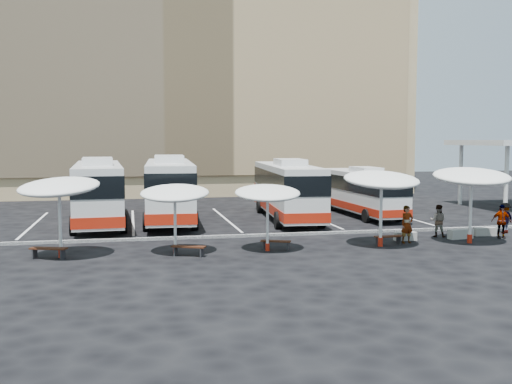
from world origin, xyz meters
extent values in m
plane|color=black|center=(0.00, 0.00, 0.00)|extent=(120.00, 120.00, 0.00)
cube|color=tan|center=(0.00, 32.00, 12.50)|extent=(42.00, 18.00, 25.00)
cube|color=tan|center=(0.00, 22.90, 12.00)|extent=(40.00, 0.30, 20.00)
cylinder|color=silver|center=(20.00, 7.00, 2.40)|extent=(0.30, 0.30, 4.80)
cylinder|color=silver|center=(20.00, 13.00, 2.40)|extent=(0.30, 0.30, 4.80)
cube|color=black|center=(0.00, 0.50, 0.07)|extent=(34.00, 0.25, 0.15)
cube|color=white|center=(-12.00, 8.00, 0.01)|extent=(0.15, 12.00, 0.01)
cube|color=white|center=(-6.00, 8.00, 0.01)|extent=(0.15, 12.00, 0.01)
cube|color=white|center=(0.00, 8.00, 0.01)|extent=(0.15, 12.00, 0.01)
cube|color=white|center=(6.00, 8.00, 0.01)|extent=(0.15, 12.00, 0.01)
cube|color=white|center=(12.00, 8.00, 0.01)|extent=(0.15, 12.00, 0.01)
cube|color=silver|center=(-8.08, 7.39, 2.10)|extent=(3.29, 13.06, 3.24)
cube|color=black|center=(-8.08, 7.39, 2.75)|extent=(3.36, 13.13, 1.19)
cube|color=#A81D0C|center=(-8.08, 7.39, 0.92)|extent=(3.36, 13.13, 0.59)
cube|color=#A81D0C|center=(-8.38, 13.86, 1.30)|extent=(2.77, 0.34, 1.51)
cube|color=silver|center=(-8.03, 6.31, 3.94)|extent=(1.87, 3.31, 0.43)
cylinder|color=black|center=(-9.60, 11.10, 0.54)|extent=(0.43, 1.10, 1.08)
cylinder|color=black|center=(-6.91, 11.23, 0.54)|extent=(0.43, 1.10, 1.08)
cylinder|color=black|center=(-9.23, 3.02, 0.54)|extent=(0.43, 1.10, 1.08)
cylinder|color=black|center=(-6.53, 3.14, 0.54)|extent=(0.43, 1.10, 1.08)
cube|color=silver|center=(-3.67, 8.03, 2.15)|extent=(3.42, 13.38, 3.31)
cube|color=black|center=(-3.67, 8.03, 2.82)|extent=(3.49, 13.45, 1.21)
cube|color=#A81D0C|center=(-3.67, 8.03, 0.94)|extent=(3.49, 13.45, 0.61)
cube|color=#A81D0C|center=(-3.34, 14.65, 1.33)|extent=(2.84, 0.36, 1.55)
cube|color=silver|center=(-3.72, 6.93, 4.03)|extent=(1.93, 3.40, 0.44)
cylinder|color=black|center=(-4.85, 11.96, 0.55)|extent=(0.44, 1.12, 1.10)
cylinder|color=black|center=(-2.10, 11.82, 0.55)|extent=(0.44, 1.12, 1.10)
cylinder|color=black|center=(-5.27, 3.69, 0.55)|extent=(0.44, 1.12, 1.10)
cylinder|color=black|center=(-2.51, 3.55, 0.55)|extent=(0.44, 1.12, 1.10)
cube|color=silver|center=(3.92, 7.01, 2.03)|extent=(3.54, 12.64, 3.12)
cube|color=black|center=(3.92, 7.01, 2.65)|extent=(3.60, 12.71, 1.14)
cube|color=#A81D0C|center=(3.92, 7.01, 0.88)|extent=(3.60, 12.71, 0.57)
cube|color=#A81D0C|center=(4.39, 13.23, 1.25)|extent=(2.67, 0.41, 1.46)
cube|color=silver|center=(3.84, 5.97, 3.80)|extent=(1.90, 3.24, 0.42)
cylinder|color=black|center=(2.90, 10.73, 0.52)|extent=(0.44, 1.06, 1.04)
cylinder|color=black|center=(5.49, 10.54, 0.52)|extent=(0.44, 1.06, 1.04)
cylinder|color=black|center=(2.31, 2.96, 0.52)|extent=(0.44, 1.06, 1.04)
cylinder|color=black|center=(4.90, 2.76, 0.52)|extent=(0.44, 1.06, 1.04)
cube|color=silver|center=(9.39, 7.93, 1.72)|extent=(2.55, 10.63, 2.64)
cube|color=black|center=(9.39, 7.93, 2.24)|extent=(2.61, 10.69, 0.97)
cube|color=#A81D0C|center=(9.39, 7.93, 0.75)|extent=(2.61, 10.69, 0.48)
cube|color=#A81D0C|center=(9.21, 13.21, 1.06)|extent=(2.26, 0.25, 1.23)
cube|color=silver|center=(9.41, 7.05, 3.21)|extent=(1.50, 2.69, 0.35)
cylinder|color=black|center=(8.18, 10.97, 0.44)|extent=(0.34, 0.89, 0.88)
cylinder|color=black|center=(10.38, 11.04, 0.44)|extent=(0.34, 0.89, 0.88)
cylinder|color=black|center=(8.40, 4.37, 0.44)|extent=(0.34, 0.89, 0.88)
cylinder|color=black|center=(10.60, 4.44, 0.44)|extent=(0.34, 0.89, 0.88)
cylinder|color=silver|center=(-9.19, -3.30, 1.55)|extent=(0.19, 0.19, 3.10)
cylinder|color=#A81D0C|center=(-9.19, -3.30, 0.21)|extent=(0.30, 0.30, 0.41)
ellipsoid|color=white|center=(-9.19, -3.30, 3.16)|extent=(4.65, 4.67, 1.06)
cylinder|color=silver|center=(-4.14, -3.46, 1.38)|extent=(0.15, 0.15, 2.76)
cylinder|color=#A81D0C|center=(-4.14, -3.46, 0.18)|extent=(0.24, 0.24, 0.37)
ellipsoid|color=white|center=(-4.14, -3.46, 2.81)|extent=(3.65, 3.68, 0.95)
cylinder|color=silver|center=(0.15, -3.65, 1.35)|extent=(0.14, 0.14, 2.70)
cylinder|color=#A81D0C|center=(0.15, -3.65, 0.18)|extent=(0.22, 0.22, 0.36)
ellipsoid|color=white|center=(0.15, -3.65, 2.75)|extent=(3.35, 3.39, 0.93)
cylinder|color=silver|center=(5.85, -3.62, 1.62)|extent=(0.15, 0.15, 3.23)
cylinder|color=#A81D0C|center=(5.85, -3.62, 0.22)|extent=(0.24, 0.24, 0.43)
ellipsoid|color=white|center=(5.85, -3.62, 3.29)|extent=(3.68, 3.73, 1.11)
cylinder|color=silver|center=(10.65, -3.69, 1.67)|extent=(0.18, 0.18, 3.33)
cylinder|color=#A81D0C|center=(10.65, -3.69, 0.22)|extent=(0.29, 0.29, 0.44)
ellipsoid|color=white|center=(10.65, -3.69, 3.39)|extent=(4.50, 4.54, 1.14)
cube|color=black|center=(-9.69, -3.52, 0.46)|extent=(1.67, 0.92, 0.06)
cube|color=black|center=(-10.30, -3.31, 0.22)|extent=(0.19, 0.41, 0.43)
cube|color=black|center=(-9.07, -3.72, 0.22)|extent=(0.19, 0.41, 0.43)
cube|color=black|center=(-3.61, -4.22, 0.44)|extent=(1.58, 1.01, 0.06)
cube|color=black|center=(-4.17, -3.97, 0.21)|extent=(0.22, 0.38, 0.41)
cube|color=black|center=(-3.05, -4.47, 0.21)|extent=(0.22, 0.38, 0.41)
cube|color=black|center=(0.61, -3.42, 0.41)|extent=(1.46, 0.88, 0.06)
cube|color=black|center=(0.09, -3.20, 0.19)|extent=(0.19, 0.36, 0.38)
cube|color=black|center=(1.14, -3.63, 0.19)|extent=(0.19, 0.36, 0.38)
cube|color=black|center=(6.44, -3.27, 0.42)|extent=(1.49, 0.54, 0.06)
cube|color=black|center=(5.86, -3.33, 0.19)|extent=(0.10, 0.37, 0.39)
cube|color=black|center=(7.02, -3.20, 0.19)|extent=(0.10, 0.37, 0.39)
cube|color=gray|center=(7.82, -2.27, 0.22)|extent=(1.17, 0.44, 0.43)
cube|color=gray|center=(10.92, -2.36, 0.25)|extent=(1.39, 0.64, 0.50)
cube|color=gray|center=(12.76, -1.74, 0.22)|extent=(1.22, 0.47, 0.45)
imported|color=black|center=(7.54, -3.02, 0.96)|extent=(0.76, 0.57, 1.91)
imported|color=black|center=(10.06, -1.62, 0.88)|extent=(1.07, 1.01, 1.75)
imported|color=black|center=(13.12, -2.67, 0.90)|extent=(1.12, 0.66, 1.79)
imported|color=black|center=(14.34, -1.18, 0.86)|extent=(1.23, 0.88, 1.71)
camera|label=1|loc=(-6.10, -30.76, 5.22)|focal=42.00mm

